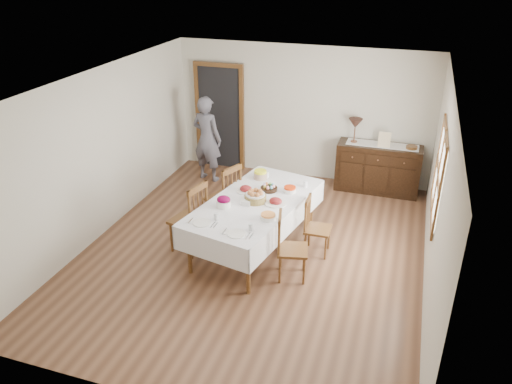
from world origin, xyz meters
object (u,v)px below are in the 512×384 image
(chair_left_near, at_px, (191,217))
(chair_right_near, at_px, (289,246))
(dining_table, at_px, (255,207))
(table_lamp, at_px, (355,124))
(person, at_px, (207,136))
(chair_left_far, at_px, (226,196))
(sideboard, at_px, (378,168))
(chair_right_far, at_px, (315,226))

(chair_left_near, relative_size, chair_right_near, 1.15)
(dining_table, distance_m, chair_right_near, 0.90)
(chair_left_near, xyz_separation_m, table_lamp, (1.96, 3.01, 0.70))
(chair_right_near, height_order, person, person)
(chair_right_near, relative_size, person, 0.55)
(dining_table, bearing_deg, chair_left_far, 154.18)
(person, bearing_deg, dining_table, 139.03)
(table_lamp, bearing_deg, chair_right_near, -97.06)
(chair_left_far, height_order, chair_right_near, chair_left_far)
(chair_left_near, bearing_deg, person, -148.86)
(chair_left_near, distance_m, person, 2.66)
(chair_left_far, relative_size, sideboard, 0.72)
(sideboard, xyz_separation_m, person, (-3.25, -0.48, 0.44))
(chair_left_far, xyz_separation_m, person, (-1.02, 1.67, 0.34))
(dining_table, height_order, person, person)
(chair_left_far, relative_size, person, 0.61)
(chair_left_far, distance_m, person, 1.99)
(dining_table, bearing_deg, chair_left_near, -147.56)
(person, bearing_deg, chair_right_far, 153.39)
(dining_table, distance_m, chair_right_far, 0.94)
(chair_left_far, relative_size, chair_right_far, 1.22)
(chair_left_near, xyz_separation_m, chair_right_far, (1.78, 0.52, -0.11))
(chair_left_far, height_order, table_lamp, table_lamp)
(chair_left_near, height_order, person, person)
(chair_right_far, bearing_deg, table_lamp, -5.52)
(dining_table, height_order, sideboard, sideboard)
(dining_table, xyz_separation_m, table_lamp, (1.07, 2.67, 0.55))
(chair_right_near, relative_size, chair_right_far, 1.09)
(chair_left_near, bearing_deg, chair_right_near, 95.91)
(chair_left_near, distance_m, sideboard, 3.88)
(dining_table, height_order, chair_left_far, chair_left_far)
(chair_right_far, relative_size, table_lamp, 1.97)
(chair_right_near, xyz_separation_m, chair_right_far, (0.21, 0.73, -0.04))
(dining_table, bearing_deg, table_lamp, 79.89)
(dining_table, bearing_deg, chair_right_far, 23.28)
(chair_right_near, distance_m, chair_right_far, 0.76)
(dining_table, relative_size, table_lamp, 5.62)
(chair_right_far, bearing_deg, dining_table, 100.32)
(chair_right_near, distance_m, person, 3.63)
(chair_left_near, relative_size, sideboard, 0.74)
(chair_right_far, height_order, table_lamp, table_lamp)
(chair_right_far, distance_m, table_lamp, 2.63)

